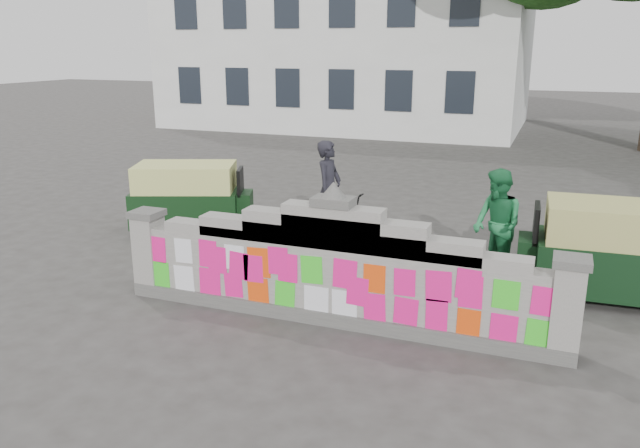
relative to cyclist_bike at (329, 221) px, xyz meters
The scene contains 8 objects.
ground 3.32m from the cyclist_bike, 68.64° to the right, with size 100.00×100.00×0.00m, color #383533.
parapet_wall 3.29m from the cyclist_bike, 68.68° to the right, with size 6.48×0.44×2.01m.
building 20.10m from the cyclist_bike, 107.05° to the left, with size 16.00×10.00×8.90m.
cyclist_bike is the anchor object (origin of this frame).
cyclist_rider 0.37m from the cyclist_bike, ahead, with size 0.66×0.44×1.82m, color black.
pedestrian 3.16m from the cyclist_bike, ahead, with size 0.89×0.69×1.83m, color #217C44.
rickshaw_left 3.14m from the cyclist_bike, behind, with size 2.60×1.87×1.40m.
rickshaw_right 4.90m from the cyclist_bike, ahead, with size 2.70×1.36×1.48m.
Camera 1 is at (2.73, -7.58, 3.75)m, focal length 35.00 mm.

